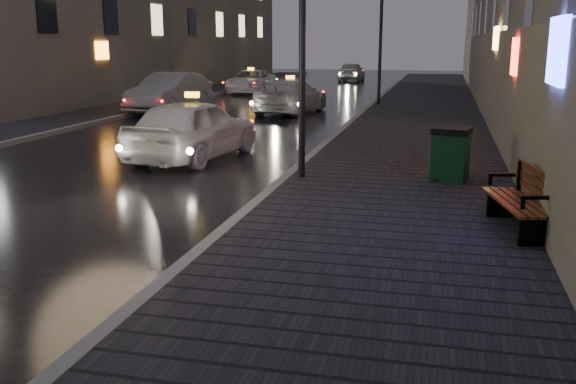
# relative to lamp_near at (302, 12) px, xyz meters

# --- Properties ---
(ground) EXTENTS (120.00, 120.00, 0.00)m
(ground) POSITION_rel_lamp_near_xyz_m (-1.85, -6.00, -3.49)
(ground) COLOR black
(ground) RESTS_ON ground
(sidewalk) EXTENTS (4.60, 58.00, 0.15)m
(sidewalk) POSITION_rel_lamp_near_xyz_m (2.05, 15.00, -3.41)
(sidewalk) COLOR black
(sidewalk) RESTS_ON ground
(curb) EXTENTS (0.20, 58.00, 0.15)m
(curb) POSITION_rel_lamp_near_xyz_m (-0.35, 15.00, -3.41)
(curb) COLOR slate
(curb) RESTS_ON ground
(sidewalk_far) EXTENTS (2.40, 58.00, 0.15)m
(sidewalk_far) POSITION_rel_lamp_near_xyz_m (-10.55, 15.00, -3.41)
(sidewalk_far) COLOR black
(sidewalk_far) RESTS_ON ground
(curb_far) EXTENTS (0.20, 58.00, 0.15)m
(curb_far) POSITION_rel_lamp_near_xyz_m (-9.25, 15.00, -3.41)
(curb_far) COLOR slate
(curb_far) RESTS_ON ground
(building_far_c) EXTENTS (6.00, 22.00, 11.00)m
(building_far_c) POSITION_rel_lamp_near_xyz_m (-15.35, 33.00, 2.01)
(building_far_c) COLOR #6B6051
(building_far_c) RESTS_ON ground
(lamp_near) EXTENTS (0.36, 0.36, 5.28)m
(lamp_near) POSITION_rel_lamp_near_xyz_m (0.00, 0.00, 0.00)
(lamp_near) COLOR black
(lamp_near) RESTS_ON sidewalk
(lamp_far) EXTENTS (0.36, 0.36, 5.28)m
(lamp_far) POSITION_rel_lamp_near_xyz_m (0.00, 16.00, 0.00)
(lamp_far) COLOR black
(lamp_far) RESTS_ON sidewalk
(bench) EXTENTS (1.02, 1.93, 0.94)m
(bench) POSITION_rel_lamp_near_xyz_m (4.07, -3.00, -2.87)
(bench) COLOR black
(bench) RESTS_ON sidewalk
(trash_bin) EXTENTS (0.85, 0.85, 1.09)m
(trash_bin) POSITION_rel_lamp_near_xyz_m (3.01, 0.36, -2.78)
(trash_bin) COLOR black
(trash_bin) RESTS_ON sidewalk
(taxi_near) EXTENTS (2.37, 4.74, 1.55)m
(taxi_near) POSITION_rel_lamp_near_xyz_m (-3.28, 2.21, -2.71)
(taxi_near) COLOR white
(taxi_near) RESTS_ON ground
(car_left_mid) EXTENTS (2.07, 5.02, 1.62)m
(car_left_mid) POSITION_rel_lamp_near_xyz_m (-8.33, 12.23, -2.68)
(car_left_mid) COLOR gray
(car_left_mid) RESTS_ON ground
(taxi_mid) EXTENTS (2.54, 5.03, 1.40)m
(taxi_mid) POSITION_rel_lamp_near_xyz_m (-3.34, 13.03, -2.79)
(taxi_mid) COLOR silver
(taxi_mid) RESTS_ON ground
(taxi_far) EXTENTS (2.30, 4.72, 1.29)m
(taxi_far) POSITION_rel_lamp_near_xyz_m (-8.01, 22.91, -2.84)
(taxi_far) COLOR silver
(taxi_far) RESTS_ON ground
(car_far) EXTENTS (1.65, 4.07, 1.38)m
(car_far) POSITION_rel_lamp_near_xyz_m (-3.87, 34.77, -2.80)
(car_far) COLOR #A09FA7
(car_far) RESTS_ON ground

